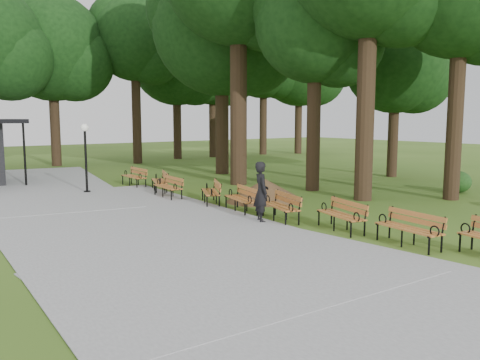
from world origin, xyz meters
TOP-DOWN VIEW (x-y plane):
  - ground at (0.00, 0.00)m, footprint 100.00×100.00m
  - path at (-4.00, 3.00)m, footprint 12.00×38.00m
  - person at (-0.40, 1.13)m, footprint 0.67×0.80m
  - lamp_post at (-2.76, 10.14)m, footprint 0.32×0.32m
  - dirt_mound at (2.19, 4.15)m, footprint 2.68×2.68m
  - bench_1 at (0.79, -3.28)m, footprint 0.85×1.96m
  - bench_2 at (0.71, -1.11)m, footprint 1.08×2.00m
  - bench_3 at (0.23, 0.96)m, footprint 1.10×2.00m
  - bench_4 at (0.09, 2.85)m, footprint 1.03×1.99m
  - bench_5 at (0.09, 4.79)m, footprint 1.41×1.99m
  - bench_6 at (-0.56, 6.96)m, footprint 0.77×1.94m
  - bench_7 at (0.01, 8.85)m, footprint 1.26×2.00m
  - bench_8 at (-0.23, 11.01)m, footprint 0.64×1.90m
  - lawn_tree_1 at (5.63, 5.06)m, footprint 5.24×5.24m
  - lawn_tree_4 at (6.10, 12.94)m, footprint 7.75×7.75m
  - lawn_tree_5 at (12.81, 6.24)m, footprint 5.47×5.47m
  - tree_backdrop at (6.43, 22.68)m, footprint 36.11×9.46m
  - shrub_1 at (10.19, 0.87)m, footprint 1.10×1.10m

SIDE VIEW (x-z plane):
  - ground at x=0.00m, z-range 0.00..0.00m
  - shrub_1 at x=10.19m, z-range -0.47..0.47m
  - path at x=-4.00m, z-range 0.00..0.06m
  - dirt_mound at x=2.19m, z-range 0.00..0.85m
  - bench_1 at x=0.79m, z-range 0.00..0.88m
  - bench_2 at x=0.71m, z-range 0.00..0.88m
  - bench_3 at x=0.23m, z-range 0.00..0.88m
  - bench_4 at x=0.09m, z-range 0.00..0.88m
  - bench_5 at x=0.09m, z-range 0.00..0.88m
  - bench_6 at x=-0.56m, z-range 0.00..0.88m
  - bench_7 at x=0.01m, z-range 0.00..0.88m
  - bench_8 at x=-0.23m, z-range 0.00..0.88m
  - person at x=-0.40m, z-range 0.00..1.87m
  - lamp_post at x=-2.76m, z-range 0.66..3.62m
  - lawn_tree_5 at x=12.81m, z-range 1.69..10.60m
  - lawn_tree_1 at x=5.63m, z-range 2.27..12.19m
  - tree_backdrop at x=6.43m, z-range 0.00..16.03m
  - lawn_tree_4 at x=6.10m, z-range 2.17..14.34m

